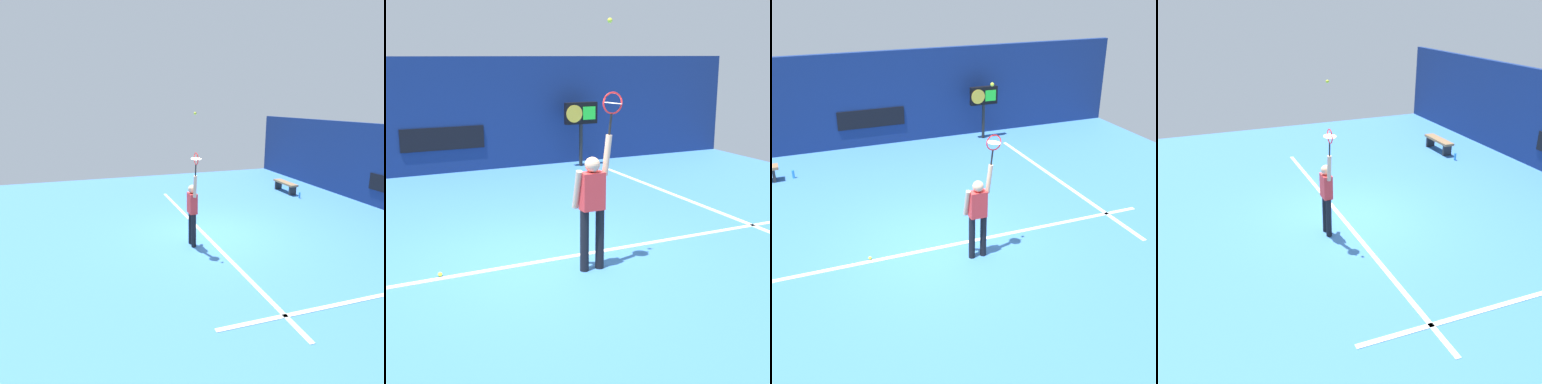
% 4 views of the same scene
% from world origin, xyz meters
% --- Properties ---
extents(ground_plane, '(18.00, 18.00, 0.00)m').
position_xyz_m(ground_plane, '(0.00, 0.00, 0.00)').
color(ground_plane, '#3870B2').
extents(back_wall, '(18.00, 0.20, 3.04)m').
position_xyz_m(back_wall, '(0.00, 6.99, 1.52)').
color(back_wall, navy).
rests_on(back_wall, ground_plane).
extents(sponsor_banner_center, '(2.20, 0.03, 0.60)m').
position_xyz_m(sponsor_banner_center, '(0.00, 6.87, 0.93)').
color(sponsor_banner_center, black).
extents(court_baseline, '(10.00, 0.10, 0.01)m').
position_xyz_m(court_baseline, '(0.00, -0.13, 0.01)').
color(court_baseline, white).
rests_on(court_baseline, ground_plane).
extents(court_sideline, '(0.10, 7.00, 0.01)m').
position_xyz_m(court_sideline, '(4.20, 2.00, 0.01)').
color(court_sideline, white).
rests_on(court_sideline, ground_plane).
extents(tennis_player, '(0.55, 0.31, 1.99)m').
position_xyz_m(tennis_player, '(0.55, -0.72, 1.01)').
color(tennis_player, black).
rests_on(tennis_player, ground_plane).
extents(tennis_racket, '(0.35, 0.27, 0.62)m').
position_xyz_m(tennis_racket, '(0.86, -0.73, 2.40)').
color(tennis_racket, black).
extents(tennis_ball, '(0.07, 0.07, 0.07)m').
position_xyz_m(tennis_ball, '(0.80, -0.73, 3.53)').
color(tennis_ball, '#CCE033').
extents(scoreboard_clock, '(0.96, 0.20, 1.80)m').
position_xyz_m(scoreboard_clock, '(3.72, 6.25, 1.41)').
color(scoreboard_clock, black).
rests_on(scoreboard_clock, ground_plane).
extents(spare_ball, '(0.07, 0.07, 0.07)m').
position_xyz_m(spare_ball, '(-1.53, -0.04, 0.03)').
color(spare_ball, '#CCE033').
rests_on(spare_ball, ground_plane).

